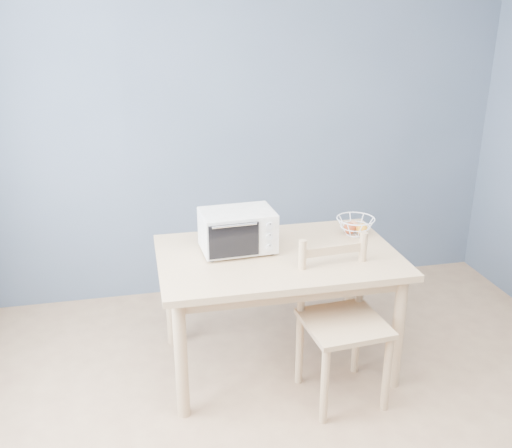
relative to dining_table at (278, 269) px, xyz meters
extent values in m
cube|color=slate|center=(-0.01, 1.11, 0.65)|extent=(4.00, 0.01, 2.60)
cube|color=tan|center=(0.00, 0.00, 0.08)|extent=(1.40, 0.90, 0.04)
cylinder|color=tan|center=(-0.62, -0.37, -0.29)|extent=(0.07, 0.07, 0.71)
cylinder|color=tan|center=(0.62, -0.37, -0.29)|extent=(0.07, 0.07, 0.71)
cylinder|color=tan|center=(-0.62, 0.37, -0.29)|extent=(0.07, 0.07, 0.71)
cylinder|color=tan|center=(0.62, 0.37, -0.29)|extent=(0.07, 0.07, 0.71)
cube|color=white|center=(-0.22, 0.09, 0.23)|extent=(0.44, 0.31, 0.24)
cube|color=black|center=(-0.28, 0.09, 0.23)|extent=(0.29, 0.26, 0.18)
cube|color=black|center=(-0.27, -0.06, 0.23)|extent=(0.29, 0.03, 0.20)
cylinder|color=silver|center=(-0.27, -0.07, 0.33)|extent=(0.26, 0.03, 0.01)
cube|color=white|center=(-0.06, -0.04, 0.23)|extent=(0.12, 0.01, 0.22)
cylinder|color=black|center=(-0.40, -0.02, 0.11)|extent=(0.02, 0.02, 0.01)
cylinder|color=black|center=(-0.04, 0.00, 0.11)|extent=(0.02, 0.02, 0.01)
cylinder|color=black|center=(-0.41, 0.19, 0.11)|extent=(0.02, 0.02, 0.01)
cylinder|color=black|center=(-0.05, 0.21, 0.11)|extent=(0.02, 0.02, 0.01)
cylinder|color=silver|center=(-0.06, -0.05, 0.30)|extent=(0.04, 0.02, 0.04)
cylinder|color=silver|center=(-0.06, -0.05, 0.23)|extent=(0.04, 0.02, 0.04)
cylinder|color=silver|center=(-0.06, -0.05, 0.17)|extent=(0.04, 0.02, 0.04)
torus|color=white|center=(0.55, 0.18, 0.21)|extent=(0.25, 0.25, 0.01)
torus|color=white|center=(0.55, 0.18, 0.16)|extent=(0.20, 0.20, 0.01)
torus|color=white|center=(0.55, 0.18, 0.11)|extent=(0.12, 0.12, 0.01)
sphere|color=#AF2517|center=(0.52, 0.19, 0.14)|extent=(0.08, 0.08, 0.08)
sphere|color=orange|center=(0.59, 0.17, 0.14)|extent=(0.07, 0.07, 0.07)
sphere|color=#E18857|center=(0.55, 0.23, 0.14)|extent=(0.07, 0.07, 0.07)
cube|color=tan|center=(0.28, -0.39, -0.17)|extent=(0.46, 0.46, 0.03)
cylinder|color=tan|center=(0.11, -0.59, -0.42)|extent=(0.04, 0.04, 0.46)
cylinder|color=tan|center=(0.48, -0.56, -0.42)|extent=(0.04, 0.04, 0.46)
cylinder|color=tan|center=(0.08, -0.22, -0.42)|extent=(0.04, 0.04, 0.46)
cylinder|color=tan|center=(0.45, -0.19, -0.42)|extent=(0.04, 0.04, 0.46)
cylinder|color=tan|center=(0.08, -0.22, 0.04)|extent=(0.04, 0.04, 0.46)
cylinder|color=tan|center=(0.45, -0.19, 0.04)|extent=(0.04, 0.04, 0.46)
cube|color=tan|center=(0.26, -0.21, -0.06)|extent=(0.37, 0.05, 0.05)
cube|color=tan|center=(0.26, -0.21, 0.07)|extent=(0.37, 0.05, 0.05)
cube|color=tan|center=(0.26, -0.21, 0.19)|extent=(0.37, 0.05, 0.05)
camera|label=1|loc=(-0.78, -2.96, 1.46)|focal=40.00mm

